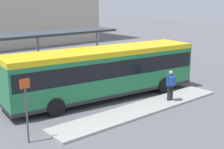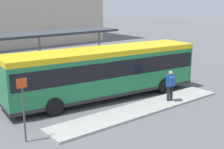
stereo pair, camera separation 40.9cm
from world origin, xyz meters
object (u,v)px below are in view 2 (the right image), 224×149
Objects in this scene: city_bus at (104,69)px; bicycle_black at (169,64)px; platform_sign at (24,107)px; bicycle_yellow at (159,63)px; bicycle_white at (156,61)px; bicycle_orange at (175,65)px; pedestrian_waiting at (171,84)px.

bicycle_black is (9.61, 3.20, -1.43)m from city_bus.
platform_sign is (-6.35, -2.75, -0.23)m from city_bus.
bicycle_yellow is at bearing 23.42° from platform_sign.
bicycle_white is 0.59× the size of platform_sign.
bicycle_black is at bearing 20.45° from platform_sign.
city_bus is 10.23m from bicycle_black.
bicycle_orange is 0.60× the size of platform_sign.
platform_sign reaches higher than bicycle_black.
bicycle_orange is at bearing -1.24° from bicycle_white.
bicycle_orange is (7.11, 5.58, -0.78)m from pedestrian_waiting.
bicycle_orange is 16.68m from platform_sign.
bicycle_orange reaches higher than bicycle_black.
bicycle_yellow is at bearing 17.33° from bicycle_black.
pedestrian_waiting is 10.92m from bicycle_white.
city_bus is at bearing 23.45° from platform_sign.
platform_sign reaches higher than pedestrian_waiting.
bicycle_black is at bearing 0.69° from bicycle_white.
bicycle_black is 17.07m from platform_sign.
pedestrian_waiting is 0.64× the size of platform_sign.
bicycle_yellow is at bearing 30.13° from city_bus.
bicycle_orange is 2.48m from bicycle_white.
bicycle_white is at bearing 149.12° from bicycle_yellow.
bicycle_white is at bearing -17.85° from pedestrian_waiting.
bicycle_orange is 1.00× the size of bicycle_black.
city_bus reaches higher than bicycle_orange.
pedestrian_waiting is 9.08m from bicycle_orange.
city_bus is 7.46× the size of bicycle_white.
bicycle_black is 1.01× the size of bicycle_white.
platform_sign is at bearing -60.91° from bicycle_white.
bicycle_white is (0.41, 0.82, -0.01)m from bicycle_yellow.
bicycle_yellow is 1.03× the size of bicycle_white.
platform_sign is at bearing 111.46° from pedestrian_waiting.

